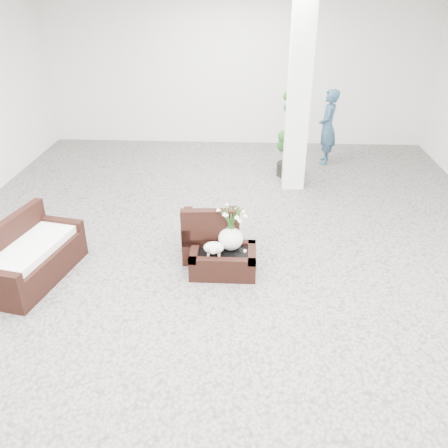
{
  "coord_description": "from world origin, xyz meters",
  "views": [
    {
      "loc": [
        0.3,
        -5.86,
        3.65
      ],
      "look_at": [
        0.0,
        -0.1,
        0.62
      ],
      "focal_mm": 37.74,
      "sensor_mm": 36.0,
      "label": 1
    }
  ],
  "objects_px": {
    "coffee_table": "(223,262)",
    "loveseat": "(30,252)",
    "topiary": "(289,136)",
    "armchair": "(211,227)"
  },
  "relations": [
    {
      "from": "topiary",
      "to": "armchair",
      "type": "bearing_deg",
      "value": -112.71
    },
    {
      "from": "loveseat",
      "to": "topiary",
      "type": "xyz_separation_m",
      "value": [
        3.67,
        3.96,
        0.44
      ]
    },
    {
      "from": "coffee_table",
      "to": "armchair",
      "type": "distance_m",
      "value": 0.61
    },
    {
      "from": "coffee_table",
      "to": "topiary",
      "type": "distance_m",
      "value": 3.9
    },
    {
      "from": "loveseat",
      "to": "topiary",
      "type": "relative_size",
      "value": 0.91
    },
    {
      "from": "coffee_table",
      "to": "topiary",
      "type": "height_order",
      "value": "topiary"
    },
    {
      "from": "armchair",
      "to": "loveseat",
      "type": "bearing_deg",
      "value": 14.78
    },
    {
      "from": "coffee_table",
      "to": "loveseat",
      "type": "relative_size",
      "value": 0.58
    },
    {
      "from": "armchair",
      "to": "loveseat",
      "type": "height_order",
      "value": "armchair"
    },
    {
      "from": "armchair",
      "to": "topiary",
      "type": "bearing_deg",
      "value": -116.65
    }
  ]
}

